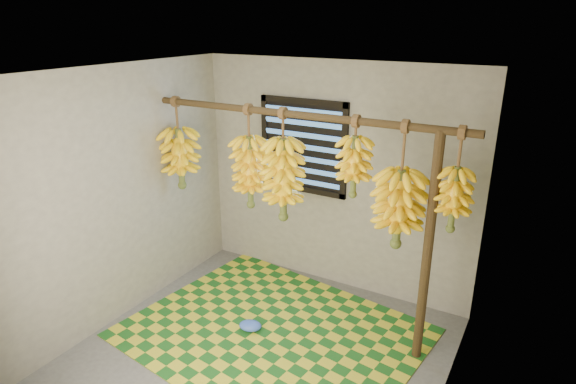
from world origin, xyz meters
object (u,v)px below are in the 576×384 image
Objects in this scene: banana_bunch_d at (354,167)px; banana_bunch_e at (399,209)px; banana_bunch_c at (283,180)px; banana_bunch_f at (454,199)px; woven_mat at (273,332)px; support_post at (427,253)px; banana_bunch_b at (250,172)px; plastic_bag at (250,326)px; banana_bunch_a at (180,158)px.

banana_bunch_d is 0.66× the size of banana_bunch_e.
banana_bunch_f is (1.49, 0.00, 0.09)m from banana_bunch_c.
woven_mat is 2.07m from banana_bunch_f.
support_post is 2.04× the size of banana_bunch_b.
support_post is at bearing 16.06° from plastic_bag.
woven_mat is 1.76m from banana_bunch_d.
banana_bunch_f is (0.81, 0.00, -0.13)m from banana_bunch_d.
banana_bunch_b reaches higher than support_post.
banana_bunch_e is at bearing 0.00° from banana_bunch_c.
banana_bunch_b is 0.95× the size of banana_bunch_c.
banana_bunch_d is (1.89, 0.00, 0.20)m from banana_bunch_a.
banana_bunch_e reaches higher than woven_mat.
woven_mat is 1.69m from banana_bunch_e.
support_post is 1.91× the size of banana_bunch_e.
woven_mat is 1.44m from banana_bunch_c.
banana_bunch_c is at bearing 74.20° from plastic_bag.
banana_bunch_a is 0.90× the size of banana_bunch_c.
banana_bunch_b and banana_bunch_e have the same top height.
support_post is 0.42m from banana_bunch_e.
banana_bunch_c is at bearing 0.00° from banana_bunch_a.
support_post is at bearing 15.37° from woven_mat.
banana_bunch_d is 0.84× the size of banana_bunch_f.
woven_mat is 2.46× the size of banana_bunch_c.
banana_bunch_b is at bearing 180.00° from banana_bunch_d.
woven_mat is at bearing -166.21° from banana_bunch_f.
banana_bunch_c reaches higher than support_post.
banana_bunch_c is 0.99× the size of banana_bunch_e.
woven_mat is at bearing -37.92° from banana_bunch_b.
banana_bunch_d is at bearing 180.00° from banana_bunch_e.
banana_bunch_f reaches higher than plastic_bag.
banana_bunch_d is at bearing 0.00° from banana_bunch_b.
banana_bunch_a is (-1.10, 0.42, 1.37)m from plastic_bag.
banana_bunch_a is 0.89× the size of banana_bunch_e.
banana_bunch_e is 0.44m from banana_bunch_f.
plastic_bag is at bearing -60.02° from banana_bunch_b.
plastic_bag is 0.21× the size of banana_bunch_c.
support_post is at bearing 0.00° from banana_bunch_c.
banana_bunch_e is (0.40, 0.00, -0.29)m from banana_bunch_d.
banana_bunch_b is at bearing 180.00° from support_post.
banana_bunch_a is at bearing 180.00° from banana_bunch_b.
support_post is 0.51m from banana_bunch_f.
support_post is 1.78m from plastic_bag.
woven_mat is (-1.25, -0.34, -0.99)m from support_post.
banana_bunch_a and banana_bunch_e have the same top height.
banana_bunch_d is at bearing 0.00° from banana_bunch_a.
banana_bunch_c reaches higher than woven_mat.
banana_bunch_f is at bearing 0.00° from banana_bunch_a.
banana_bunch_b is (0.85, 0.00, -0.01)m from banana_bunch_a.
plastic_bag is 2.19m from banana_bunch_f.
woven_mat is 1.51m from banana_bunch_b.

